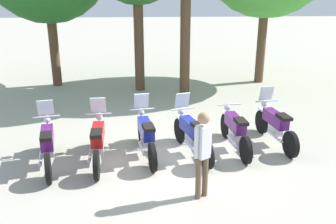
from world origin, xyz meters
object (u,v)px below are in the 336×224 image
motorcycle_1 (98,141)px  motorcycle_4 (235,130)px  motorcycle_2 (146,135)px  motorcycle_5 (275,124)px  motorcycle_3 (192,134)px  motorcycle_0 (48,144)px  person_0 (203,149)px

motorcycle_1 → motorcycle_4: motorcycle_1 is taller
motorcycle_1 → motorcycle_4: 3.31m
motorcycle_2 → motorcycle_5: size_ratio=1.00×
motorcycle_2 → motorcycle_3: size_ratio=1.02×
motorcycle_2 → motorcycle_5: (3.27, 0.48, 0.00)m
motorcycle_0 → motorcycle_3: size_ratio=1.01×
motorcycle_1 → motorcycle_3: (2.17, 0.29, 0.00)m
motorcycle_0 → person_0: (3.23, -1.52, 0.49)m
motorcycle_5 → person_0: person_0 is taller
motorcycle_4 → motorcycle_5: bearing=-81.9°
motorcycle_2 → motorcycle_3: (1.08, 0.00, 0.00)m
motorcycle_1 → motorcycle_4: size_ratio=1.00×
motorcycle_0 → motorcycle_5: (5.45, 0.88, 0.00)m
motorcycle_2 → motorcycle_5: 3.31m
motorcycle_2 → motorcycle_4: (2.18, 0.23, -0.01)m
motorcycle_5 → motorcycle_1: bearing=91.7°
motorcycle_0 → motorcycle_4: motorcycle_0 is taller
motorcycle_1 → person_0: size_ratio=1.27×
motorcycle_1 → motorcycle_2: same height
motorcycle_2 → motorcycle_3: bearing=-99.2°
motorcycle_0 → motorcycle_3: 3.29m
motorcycle_1 → motorcycle_3: 2.19m
motorcycle_4 → person_0: (-1.14, -2.15, 0.51)m
motorcycle_1 → person_0: person_0 is taller
motorcycle_4 → person_0: bearing=147.1°
motorcycle_4 → motorcycle_1: bearing=93.9°
motorcycle_0 → motorcycle_1: 1.10m
motorcycle_1 → motorcycle_3: same height
motorcycle_5 → person_0: (-2.22, -2.40, 0.49)m
motorcycle_0 → motorcycle_1: same height
person_0 → motorcycle_3: bearing=146.0°
motorcycle_1 → motorcycle_4: (3.27, 0.51, -0.01)m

